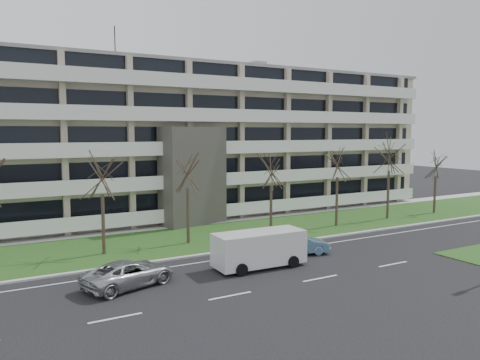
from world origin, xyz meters
TOP-DOWN VIEW (x-y plane):
  - ground at (0.00, 0.00)m, footprint 160.00×160.00m
  - grass_verge at (0.00, 13.00)m, footprint 90.00×10.00m
  - curb at (0.00, 8.00)m, footprint 90.00×0.35m
  - sidewalk at (0.00, 18.50)m, footprint 90.00×2.00m
  - lane_edge_line at (0.00, 6.50)m, footprint 90.00×0.12m
  - apartment_building at (-0.01, 25.32)m, footprint 60.50×15.10m
  - silver_pickup at (-10.16, 4.11)m, footprint 5.73×3.85m
  - blue_sedan at (2.13, 5.04)m, footprint 4.55×2.61m
  - white_van at (-1.85, 3.70)m, footprint 5.95×2.56m
  - tree_2 at (-9.79, 11.61)m, footprint 3.78×3.78m
  - tree_3 at (-3.38, 11.70)m, footprint 3.83×3.83m
  - tree_4 at (4.36, 12.00)m, footprint 3.60×3.60m
  - tree_5 at (11.02, 11.31)m, footprint 4.00×4.00m
  - tree_6 at (17.80, 11.59)m, footprint 4.26×4.26m
  - tree_7 at (24.59, 11.50)m, footprint 3.51×3.51m

SIDE VIEW (x-z plane):
  - ground at x=0.00m, z-range 0.00..0.00m
  - lane_edge_line at x=0.00m, z-range 0.00..0.01m
  - grass_verge at x=0.00m, z-range 0.00..0.06m
  - sidewalk at x=0.00m, z-range 0.00..0.08m
  - curb at x=0.00m, z-range 0.00..0.12m
  - blue_sedan at x=2.13m, z-range 0.00..1.42m
  - silver_pickup at x=-10.16m, z-range 0.00..1.46m
  - white_van at x=-1.85m, z-range 0.23..2.51m
  - tree_7 at x=24.59m, z-range 1.95..8.97m
  - tree_4 at x=4.36m, z-range 1.99..9.19m
  - tree_2 at x=-9.79m, z-range 2.10..9.65m
  - tree_3 at x=-3.38m, z-range 2.12..9.78m
  - tree_5 at x=11.02m, z-range 2.22..10.22m
  - tree_6 at x=17.80m, z-range 2.37..10.89m
  - apartment_building at x=-0.01m, z-range -1.76..16.99m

